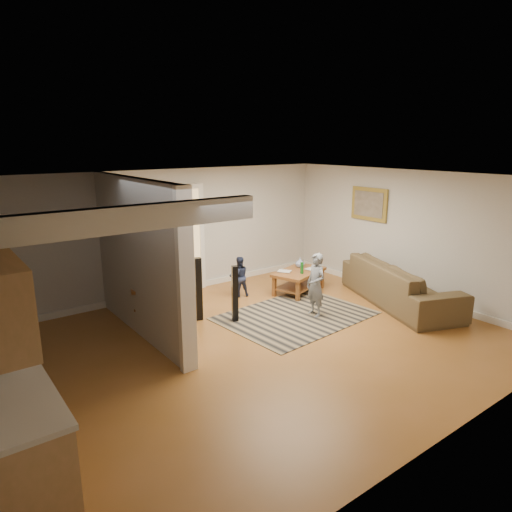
# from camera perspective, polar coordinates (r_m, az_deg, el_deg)

# --- Properties ---
(ground) EXTENTS (7.50, 7.50, 0.00)m
(ground) POSITION_cam_1_polar(r_m,az_deg,el_deg) (7.10, -0.07, -11.00)
(ground) COLOR brown
(ground) RESTS_ON ground
(room_shell) EXTENTS (7.54, 6.02, 2.52)m
(room_shell) POSITION_cam_1_polar(r_m,az_deg,el_deg) (6.42, -10.01, -0.13)
(room_shell) COLOR beige
(room_shell) RESTS_ON ground
(area_rug) EXTENTS (2.70, 2.06, 0.01)m
(area_rug) POSITION_cam_1_polar(r_m,az_deg,el_deg) (8.20, 4.97, -7.44)
(area_rug) COLOR black
(area_rug) RESTS_ON ground
(sofa) EXTENTS (1.96, 2.91, 0.79)m
(sofa) POSITION_cam_1_polar(r_m,az_deg,el_deg) (9.22, 17.35, -5.63)
(sofa) COLOR #413620
(sofa) RESTS_ON ground
(coffee_table) EXTENTS (1.31, 1.01, 0.69)m
(coffee_table) POSITION_cam_1_polar(r_m,az_deg,el_deg) (9.39, 5.39, -2.39)
(coffee_table) COLOR brown
(coffee_table) RESTS_ON ground
(tv_console) EXTENTS (0.77, 1.21, 0.98)m
(tv_console) POSITION_cam_1_polar(r_m,az_deg,el_deg) (8.01, -13.91, -3.46)
(tv_console) COLOR brown
(tv_console) RESTS_ON ground
(speaker_left) EXTENTS (0.13, 0.13, 0.99)m
(speaker_left) POSITION_cam_1_polar(r_m,az_deg,el_deg) (7.79, -2.65, -4.76)
(speaker_left) COLOR black
(speaker_left) RESTS_ON ground
(speaker_right) EXTENTS (0.14, 0.14, 1.11)m
(speaker_right) POSITION_cam_1_polar(r_m,az_deg,el_deg) (7.90, -7.20, -4.13)
(speaker_right) COLOR black
(speaker_right) RESTS_ON ground
(toy_basket) EXTENTS (0.50, 0.50, 0.45)m
(toy_basket) POSITION_cam_1_polar(r_m,az_deg,el_deg) (8.70, -12.23, -5.19)
(toy_basket) COLOR olive
(toy_basket) RESTS_ON ground
(child) EXTENTS (0.31, 0.44, 1.14)m
(child) POSITION_cam_1_polar(r_m,az_deg,el_deg) (8.27, 7.36, -7.36)
(child) COLOR slate
(child) RESTS_ON ground
(toddler) EXTENTS (0.47, 0.41, 0.82)m
(toddler) POSITION_cam_1_polar(r_m,az_deg,el_deg) (9.19, -2.11, -5.02)
(toddler) COLOR #202844
(toddler) RESTS_ON ground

